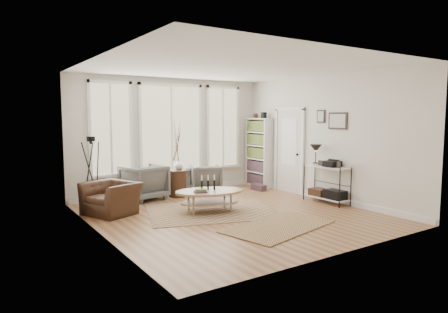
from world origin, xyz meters
TOP-DOWN VIEW (x-y plane):
  - room at (0.02, 0.03)m, footprint 5.50×5.54m
  - bay_window at (0.00, 2.71)m, footprint 4.14×0.12m
  - door at (2.57, 1.15)m, footprint 0.09×1.06m
  - bookcase at (2.44, 2.23)m, footprint 0.31×0.85m
  - low_shelf at (2.38, -0.30)m, footprint 0.38×1.08m
  - wall_art at (2.58, -0.27)m, footprint 0.04×0.88m
  - rug_main at (-0.22, 0.42)m, footprint 3.05×2.63m
  - rug_runner at (0.16, -1.22)m, footprint 2.22×1.55m
  - coffee_table at (-0.28, 0.42)m, footprint 1.59×1.24m
  - armchair_left at (-0.93, 2.31)m, footprint 1.05×1.07m
  - armchair_right at (0.77, 2.34)m, footprint 0.98×1.00m
  - side_table at (-0.12, 2.18)m, footprint 0.43×0.43m
  - vase at (-0.02, 2.30)m, footprint 0.30×0.30m
  - accent_chair at (-2.01, 1.36)m, footprint 1.24×1.18m
  - tripod_camera at (-2.12, 2.28)m, footprint 0.54×0.54m
  - book_stack_near at (2.05, 1.82)m, footprint 0.27×0.30m
  - book_stack_far at (2.05, 1.65)m, footprint 0.21×0.25m

SIDE VIEW (x-z plane):
  - rug_main at x=-0.22m, z-range 0.00..0.01m
  - rug_runner at x=0.16m, z-range 0.01..0.02m
  - book_stack_far at x=2.05m, z-range 0.00..0.16m
  - book_stack_near at x=2.05m, z-range 0.00..0.17m
  - accent_chair at x=-2.01m, z-range 0.00..0.64m
  - coffee_table at x=-0.28m, z-range 0.02..0.67m
  - armchair_right at x=0.77m, z-range 0.00..0.70m
  - armchair_left at x=-0.93m, z-range 0.00..0.82m
  - low_shelf at x=2.38m, z-range -0.14..1.16m
  - tripod_camera at x=-2.12m, z-range -0.06..1.46m
  - vase at x=-0.02m, z-range 0.65..0.89m
  - side_table at x=-0.12m, z-range -0.03..1.78m
  - bookcase at x=2.44m, z-range -0.07..1.99m
  - door at x=2.57m, z-range 0.01..2.23m
  - room at x=0.02m, z-range -0.02..2.88m
  - bay_window at x=0.00m, z-range 0.49..2.73m
  - wall_art at x=2.58m, z-range 1.66..2.10m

